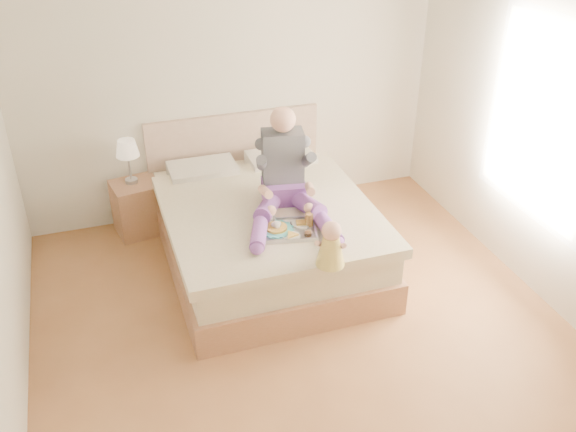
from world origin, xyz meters
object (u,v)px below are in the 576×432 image
object	(u,v)px
adult	(286,180)
baby	(331,247)
bed	(263,227)
nightstand	(138,208)
tray	(288,228)

from	to	relation	value
adult	baby	xyz separation A→B (m)	(0.05, -0.88, -0.10)
bed	nightstand	size ratio (longest dim) A/B	4.23
bed	baby	distance (m)	1.19
adult	tray	world-z (taller)	adult
adult	baby	distance (m)	0.89
bed	baby	world-z (taller)	bed
adult	tray	bearing A→B (deg)	-95.08
adult	tray	size ratio (longest dim) A/B	2.16
baby	nightstand	bearing A→B (deg)	150.32
bed	adult	world-z (taller)	adult
nightstand	tray	distance (m)	1.76
baby	bed	bearing A→B (deg)	127.98
baby	adult	bearing A→B (deg)	121.49
tray	baby	size ratio (longest dim) A/B	1.41
adult	nightstand	bearing A→B (deg)	149.06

